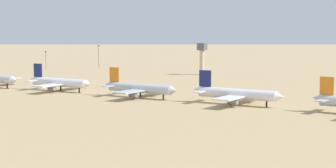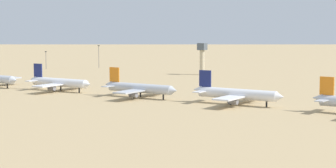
{
  "view_description": "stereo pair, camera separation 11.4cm",
  "coord_description": "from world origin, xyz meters",
  "px_view_note": "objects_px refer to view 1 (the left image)",
  "views": [
    {
      "loc": [
        143.17,
        -217.38,
        32.6
      ],
      "look_at": [
        9.26,
        7.88,
        6.0
      ],
      "focal_mm": 61.76,
      "sensor_mm": 36.0,
      "label": 1
    },
    {
      "loc": [
        143.27,
        -217.32,
        32.6
      ],
      "look_at": [
        9.26,
        7.88,
        6.0
      ],
      "focal_mm": 61.76,
      "sensor_mm": 36.0,
      "label": 2
    }
  ],
  "objects_px": {
    "light_pole_mid": "(46,59)",
    "parked_jet_navy_2": "(59,82)",
    "control_tower": "(202,56)",
    "light_pole_east": "(99,55)",
    "parked_jet_navy_4": "(236,94)",
    "parked_jet_orange_3": "(139,88)"
  },
  "relations": [
    {
      "from": "parked_jet_orange_3",
      "to": "control_tower",
      "type": "height_order",
      "value": "control_tower"
    },
    {
      "from": "parked_jet_navy_4",
      "to": "control_tower",
      "type": "height_order",
      "value": "control_tower"
    },
    {
      "from": "parked_jet_navy_2",
      "to": "control_tower",
      "type": "height_order",
      "value": "control_tower"
    },
    {
      "from": "light_pole_mid",
      "to": "light_pole_east",
      "type": "bearing_deg",
      "value": 45.52
    },
    {
      "from": "parked_jet_navy_2",
      "to": "parked_jet_orange_3",
      "type": "distance_m",
      "value": 49.1
    },
    {
      "from": "parked_jet_navy_2",
      "to": "control_tower",
      "type": "xyz_separation_m",
      "value": [
        17.04,
        122.05,
        8.35
      ]
    },
    {
      "from": "parked_jet_navy_2",
      "to": "parked_jet_orange_3",
      "type": "xyz_separation_m",
      "value": [
        49.07,
        -1.6,
        0.01
      ]
    },
    {
      "from": "parked_jet_navy_2",
      "to": "light_pole_east",
      "type": "relative_size",
      "value": 2.3
    },
    {
      "from": "parked_jet_orange_3",
      "to": "control_tower",
      "type": "xyz_separation_m",
      "value": [
        -32.04,
        123.64,
        8.35
      ]
    },
    {
      "from": "light_pole_mid",
      "to": "light_pole_east",
      "type": "distance_m",
      "value": 40.0
    },
    {
      "from": "parked_jet_navy_2",
      "to": "parked_jet_navy_4",
      "type": "bearing_deg",
      "value": 0.91
    },
    {
      "from": "light_pole_east",
      "to": "parked_jet_navy_4",
      "type": "bearing_deg",
      "value": -37.82
    },
    {
      "from": "parked_jet_navy_2",
      "to": "parked_jet_orange_3",
      "type": "bearing_deg",
      "value": -0.66
    },
    {
      "from": "control_tower",
      "to": "light_pole_mid",
      "type": "height_order",
      "value": "control_tower"
    },
    {
      "from": "control_tower",
      "to": "light_pole_east",
      "type": "xyz_separation_m",
      "value": [
        -96.89,
        14.21,
        -2.74
      ]
    },
    {
      "from": "control_tower",
      "to": "parked_jet_navy_2",
      "type": "bearing_deg",
      "value": -97.95
    },
    {
      "from": "parked_jet_navy_2",
      "to": "light_pole_mid",
      "type": "bearing_deg",
      "value": 136.23
    },
    {
      "from": "parked_jet_navy_4",
      "to": "light_pole_east",
      "type": "distance_m",
      "value": 223.13
    },
    {
      "from": "parked_jet_navy_4",
      "to": "light_pole_mid",
      "type": "distance_m",
      "value": 231.15
    },
    {
      "from": "light_pole_mid",
      "to": "parked_jet_navy_2",
      "type": "bearing_deg",
      "value": -44.98
    },
    {
      "from": "control_tower",
      "to": "light_pole_mid",
      "type": "relative_size",
      "value": 1.58
    },
    {
      "from": "parked_jet_navy_2",
      "to": "light_pole_east",
      "type": "xyz_separation_m",
      "value": [
        -79.85,
        136.26,
        5.61
      ]
    }
  ]
}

